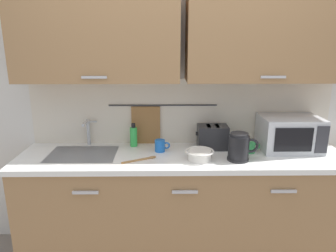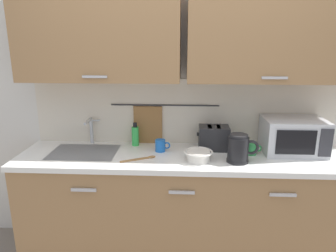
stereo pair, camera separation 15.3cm
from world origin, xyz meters
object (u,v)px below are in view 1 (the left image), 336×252
at_px(mug_near_sink, 160,146).
at_px(electric_kettle, 239,147).
at_px(microwave, 290,133).
at_px(dish_soap_bottle, 134,136).
at_px(mug_by_kettle, 250,147).
at_px(toaster, 212,137).
at_px(wooden_spoon, 144,159).
at_px(mixing_bowl, 199,154).

bearing_deg(mug_near_sink, electric_kettle, -18.49).
height_order(microwave, electric_kettle, microwave).
distance_m(dish_soap_bottle, mug_by_kettle, 0.94).
bearing_deg(mug_near_sink, toaster, 10.13).
xyz_separation_m(electric_kettle, mug_by_kettle, (0.13, 0.16, -0.05)).
xyz_separation_m(mug_by_kettle, wooden_spoon, (-0.83, -0.15, -0.04)).
xyz_separation_m(electric_kettle, wooden_spoon, (-0.70, 0.01, -0.10)).
height_order(mixing_bowl, toaster, toaster).
distance_m(mug_near_sink, mug_by_kettle, 0.71).
bearing_deg(mixing_bowl, electric_kettle, -0.94).
bearing_deg(mug_by_kettle, microwave, 11.96).
xyz_separation_m(mug_near_sink, wooden_spoon, (-0.12, -0.18, -0.04)).
xyz_separation_m(dish_soap_bottle, toaster, (0.65, -0.06, 0.01)).
bearing_deg(mixing_bowl, microwave, 16.97).
relative_size(mixing_bowl, toaster, 0.84).
bearing_deg(mug_by_kettle, toaster, 159.42).
height_order(electric_kettle, mixing_bowl, electric_kettle).
bearing_deg(mixing_bowl, dish_soap_bottle, 147.76).
height_order(microwave, toaster, microwave).
height_order(microwave, dish_soap_bottle, microwave).
xyz_separation_m(dish_soap_bottle, mug_by_kettle, (0.93, -0.17, -0.04)).
bearing_deg(electric_kettle, dish_soap_bottle, 157.72).
xyz_separation_m(microwave, wooden_spoon, (-1.16, -0.22, -0.13)).
height_order(electric_kettle, mug_near_sink, electric_kettle).
distance_m(electric_kettle, toaster, 0.31).
distance_m(mixing_bowl, mug_by_kettle, 0.45).
distance_m(microwave, toaster, 0.61).
xyz_separation_m(electric_kettle, mixing_bowl, (-0.29, 0.00, -0.06)).
bearing_deg(microwave, electric_kettle, -153.06).
height_order(mug_by_kettle, wooden_spoon, mug_by_kettle).
bearing_deg(mug_near_sink, mug_by_kettle, -2.51).
bearing_deg(toaster, mixing_bowl, -116.70).
bearing_deg(electric_kettle, mixing_bowl, 179.06).
distance_m(mug_near_sink, mixing_bowl, 0.35).
bearing_deg(mug_by_kettle, mug_near_sink, 177.49).
relative_size(mug_near_sink, wooden_spoon, 0.46).
height_order(mixing_bowl, wooden_spoon, mixing_bowl).
xyz_separation_m(mixing_bowl, mug_by_kettle, (0.42, 0.16, 0.00)).
distance_m(microwave, wooden_spoon, 1.18).
height_order(electric_kettle, mug_by_kettle, electric_kettle).
bearing_deg(microwave, mug_near_sink, -177.87).
relative_size(mug_near_sink, toaster, 0.47).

